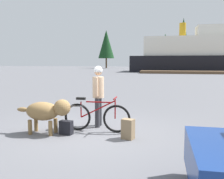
{
  "coord_description": "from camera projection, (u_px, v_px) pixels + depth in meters",
  "views": [
    {
      "loc": [
        1.9,
        -6.13,
        1.84
      ],
      "look_at": [
        0.19,
        2.1,
        0.9
      ],
      "focal_mm": 40.42,
      "sensor_mm": 36.0,
      "label": 1
    }
  ],
  "objects": [
    {
      "name": "backpack",
      "position": [
        128.0,
        129.0,
        5.98
      ],
      "size": [
        0.33,
        0.28,
        0.48
      ],
      "primitive_type": "cube",
      "rotation": [
        0.0,
        0.0,
        -0.34
      ],
      "color": "#8C7251",
      "rests_on": "ground_plane"
    },
    {
      "name": "pine_tree_far_left",
      "position": [
        106.0,
        44.0,
        65.97
      ],
      "size": [
        4.19,
        4.19,
        9.9
      ],
      "color": "#4C331E",
      "rests_on": "ground_plane"
    },
    {
      "name": "handbag_pannier",
      "position": [
        66.0,
        128.0,
        6.36
      ],
      "size": [
        0.34,
        0.22,
        0.35
      ],
      "primitive_type": "cube",
      "rotation": [
        0.0,
        0.0,
        -0.12
      ],
      "color": "black",
      "rests_on": "ground_plane"
    },
    {
      "name": "ground_plane",
      "position": [
        88.0,
        132.0,
        6.55
      ],
      "size": [
        160.0,
        160.0,
        0.0
      ],
      "primitive_type": "plane",
      "color": "slate"
    },
    {
      "name": "bicycle",
      "position": [
        96.0,
        117.0,
        6.61
      ],
      "size": [
        1.79,
        0.44,
        0.92
      ],
      "color": "black",
      "rests_on": "ground_plane"
    },
    {
      "name": "pine_tree_far_right",
      "position": [
        183.0,
        39.0,
        60.83
      ],
      "size": [
        3.62,
        3.62,
        12.17
      ],
      "color": "#4C331E",
      "rests_on": "ground_plane"
    },
    {
      "name": "pine_tree_center",
      "position": [
        165.0,
        47.0,
        63.03
      ],
      "size": [
        3.49,
        3.49,
        8.61
      ],
      "color": "#4C331E",
      "rests_on": "ground_plane"
    },
    {
      "name": "dock_pier",
      "position": [
        192.0,
        72.0,
        37.26
      ],
      "size": [
        15.32,
        2.73,
        0.4
      ],
      "primitive_type": "cube",
      "color": "brown",
      "rests_on": "ground_plane"
    },
    {
      "name": "dog",
      "position": [
        47.0,
        111.0,
        6.38
      ],
      "size": [
        1.45,
        0.55,
        0.9
      ],
      "color": "olive",
      "rests_on": "ground_plane"
    },
    {
      "name": "person_cyclist",
      "position": [
        98.0,
        90.0,
        7.06
      ],
      "size": [
        0.32,
        0.53,
        1.71
      ],
      "color": "#333338",
      "rests_on": "ground_plane"
    },
    {
      "name": "ferry_boat",
      "position": [
        199.0,
        55.0,
        42.99
      ],
      "size": [
        22.68,
        7.31,
        8.32
      ],
      "color": "black",
      "rests_on": "ground_plane"
    }
  ]
}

